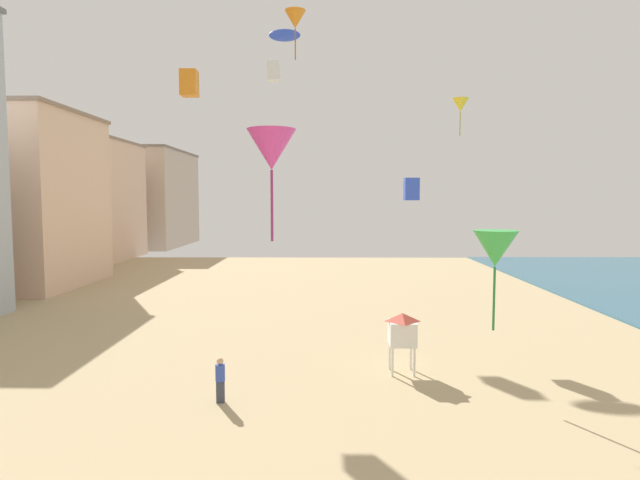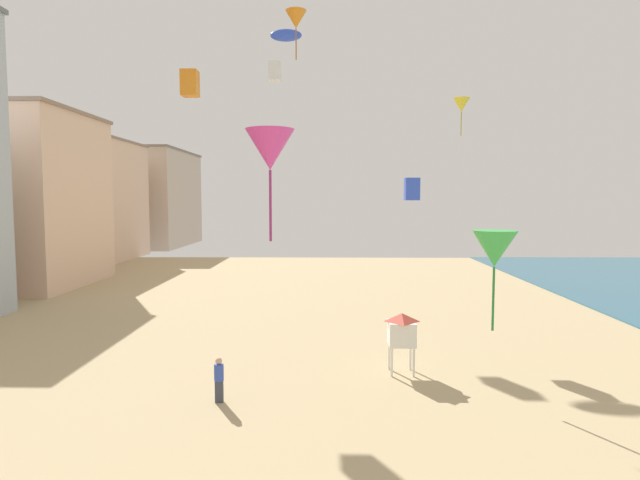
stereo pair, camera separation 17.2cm
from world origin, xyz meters
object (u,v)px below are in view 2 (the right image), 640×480
at_px(kite_orange_box, 190,83).
at_px(kite_magenta_delta, 270,150).
at_px(kite_blue_parafoil, 286,35).
at_px(kite_flyer, 219,377).
at_px(kite_blue_box, 412,189).
at_px(kite_yellow_delta, 461,105).
at_px(kite_orange_delta, 296,20).
at_px(kite_white_box, 275,71).
at_px(lifeguard_stand, 402,330).
at_px(kite_green_delta, 495,249).

bearing_deg(kite_orange_box, kite_magenta_delta, -63.90).
bearing_deg(kite_orange_box, kite_blue_parafoil, 70.70).
xyz_separation_m(kite_flyer, kite_blue_box, (8.52, 10.90, 6.93)).
distance_m(kite_magenta_delta, kite_blue_box, 13.02).
xyz_separation_m(kite_yellow_delta, kite_blue_parafoil, (-11.79, 8.64, 6.97)).
distance_m(kite_magenta_delta, kite_blue_parafoil, 26.94).
relative_size(kite_magenta_delta, kite_orange_box, 2.67).
bearing_deg(kite_orange_delta, kite_white_box, 105.68).
bearing_deg(kite_orange_box, kite_flyer, -71.46).
xyz_separation_m(kite_flyer, kite_yellow_delta, (12.30, 15.54, 12.31)).
bearing_deg(kite_yellow_delta, kite_orange_delta, -175.60).
height_order(kite_magenta_delta, kite_orange_delta, kite_orange_delta).
relative_size(kite_orange_delta, kite_yellow_delta, 1.25).
distance_m(lifeguard_stand, kite_yellow_delta, 17.54).
relative_size(kite_magenta_delta, kite_orange_delta, 1.30).
bearing_deg(kite_green_delta, kite_flyer, -172.28).
bearing_deg(kite_blue_box, kite_orange_box, 176.74).
xyz_separation_m(kite_yellow_delta, kite_white_box, (-12.48, 6.60, 3.70)).
distance_m(kite_orange_box, kite_orange_delta, 7.96).
distance_m(kite_flyer, kite_yellow_delta, 23.33).
distance_m(kite_blue_box, kite_blue_parafoil, 19.83).
height_order(kite_blue_box, kite_orange_delta, kite_orange_delta).
distance_m(kite_green_delta, kite_yellow_delta, 16.31).
height_order(lifeguard_stand, kite_white_box, kite_white_box).
distance_m(kite_orange_box, kite_blue_parafoil, 14.79).
relative_size(lifeguard_stand, kite_blue_parafoil, 1.02).
bearing_deg(kite_white_box, lifeguard_stand, -69.17).
distance_m(lifeguard_stand, kite_magenta_delta, 9.45).
xyz_separation_m(lifeguard_stand, kite_blue_parafoil, (-6.47, 20.88, 18.36)).
relative_size(kite_flyer, kite_yellow_delta, 0.70).
relative_size(kite_orange_box, kite_blue_parafoil, 0.57).
distance_m(kite_magenta_delta, kite_orange_delta, 17.65).
bearing_deg(kite_magenta_delta, kite_yellow_delta, 56.73).
distance_m(kite_flyer, kite_magenta_delta, 8.29).
relative_size(kite_green_delta, kite_blue_parafoil, 1.53).
bearing_deg(kite_blue_parafoil, kite_blue_box, -58.91).
xyz_separation_m(kite_magenta_delta, kite_blue_box, (6.59, 11.17, -1.13)).
xyz_separation_m(kite_magenta_delta, kite_blue_parafoil, (-1.41, 24.45, 11.23)).
height_order(kite_magenta_delta, kite_orange_box, kite_orange_box).
bearing_deg(kite_white_box, kite_green_delta, -63.54).
bearing_deg(kite_blue_box, kite_flyer, -128.02).
height_order(kite_green_delta, kite_white_box, kite_white_box).
xyz_separation_m(lifeguard_stand, kite_yellow_delta, (5.32, 12.24, 11.39)).
distance_m(lifeguard_stand, kite_green_delta, 5.16).
bearing_deg(kite_magenta_delta, kite_orange_box, 116.10).
height_order(kite_orange_box, kite_blue_parafoil, kite_blue_parafoil).
bearing_deg(lifeguard_stand, kite_white_box, 100.87).
distance_m(kite_orange_box, kite_yellow_delta, 16.67).
xyz_separation_m(kite_orange_delta, kite_white_box, (-2.08, 7.40, -1.34)).
bearing_deg(kite_magenta_delta, kite_white_box, 95.38).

